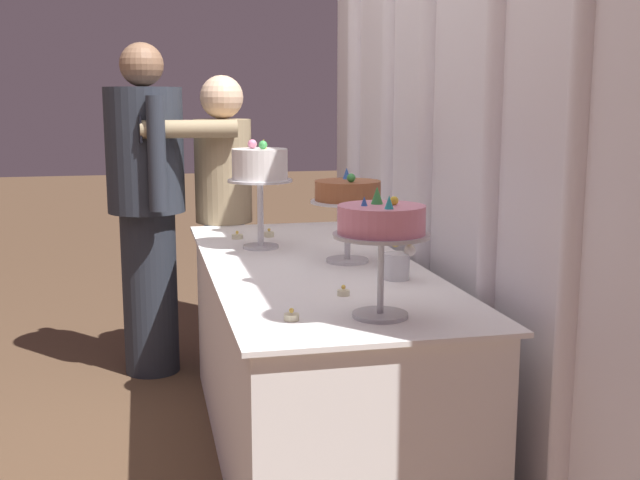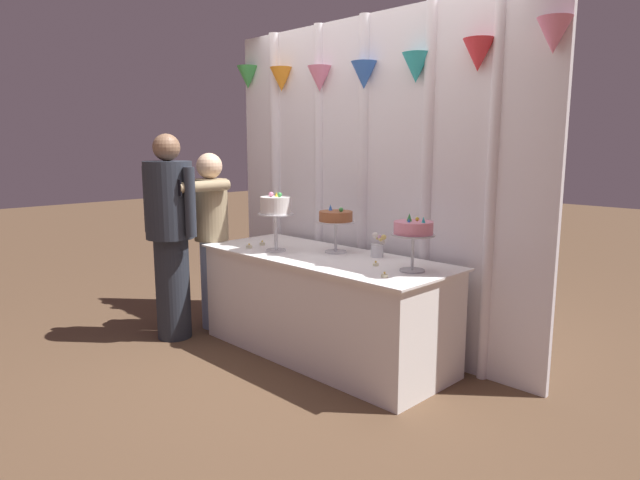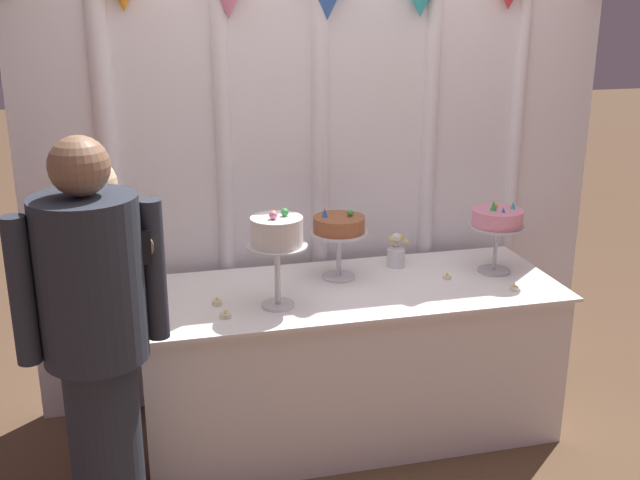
{
  "view_description": "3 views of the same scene",
  "coord_description": "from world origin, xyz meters",
  "px_view_note": "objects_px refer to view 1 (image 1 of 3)",
  "views": [
    {
      "loc": [
        2.84,
        -0.51,
        1.36
      ],
      "look_at": [
        -0.09,
        0.15,
        0.83
      ],
      "focal_mm": 44.78,
      "sensor_mm": 36.0,
      "label": 1
    },
    {
      "loc": [
        2.78,
        -2.69,
        1.55
      ],
      "look_at": [
        -0.11,
        0.17,
        0.84
      ],
      "focal_mm": 31.23,
      "sensor_mm": 36.0,
      "label": 2
    },
    {
      "loc": [
        -0.94,
        -3.14,
        2.08
      ],
      "look_at": [
        -0.13,
        0.13,
        0.99
      ],
      "focal_mm": 43.33,
      "sensor_mm": 36.0,
      "label": 3
    }
  ],
  "objects_px": {
    "cake_table": "(312,361)",
    "tealight_far_left": "(269,234)",
    "tealight_near_right": "(343,292)",
    "tealight_far_right": "(291,317)",
    "tealight_near_left": "(237,236)",
    "cake_display_center": "(348,196)",
    "cake_display_leftmost": "(260,169)",
    "flower_vase": "(398,259)",
    "guest_girl_blue_dress": "(222,207)",
    "guest_man_dark_suit": "(147,199)",
    "cake_display_rightmost": "(381,227)"
  },
  "relations": [
    {
      "from": "guest_man_dark_suit",
      "to": "cake_table",
      "type": "bearing_deg",
      "value": 27.76
    },
    {
      "from": "cake_display_leftmost",
      "to": "guest_girl_blue_dress",
      "type": "height_order",
      "value": "guest_girl_blue_dress"
    },
    {
      "from": "cake_table",
      "to": "cake_display_leftmost",
      "type": "bearing_deg",
      "value": -159.28
    },
    {
      "from": "cake_display_leftmost",
      "to": "flower_vase",
      "type": "height_order",
      "value": "cake_display_leftmost"
    },
    {
      "from": "cake_display_leftmost",
      "to": "cake_table",
      "type": "bearing_deg",
      "value": 20.72
    },
    {
      "from": "cake_display_center",
      "to": "tealight_far_right",
      "type": "relative_size",
      "value": 8.15
    },
    {
      "from": "cake_table",
      "to": "cake_display_center",
      "type": "bearing_deg",
      "value": 95.11
    },
    {
      "from": "tealight_near_right",
      "to": "tealight_far_right",
      "type": "bearing_deg",
      "value": -40.93
    },
    {
      "from": "tealight_far_right",
      "to": "guest_man_dark_suit",
      "type": "height_order",
      "value": "guest_man_dark_suit"
    },
    {
      "from": "cake_table",
      "to": "cake_display_center",
      "type": "distance_m",
      "value": 0.64
    },
    {
      "from": "tealight_far_left",
      "to": "guest_girl_blue_dress",
      "type": "distance_m",
      "value": 0.51
    },
    {
      "from": "cake_display_center",
      "to": "cake_display_rightmost",
      "type": "relative_size",
      "value": 0.95
    },
    {
      "from": "tealight_near_right",
      "to": "tealight_far_right",
      "type": "height_order",
      "value": "tealight_far_right"
    },
    {
      "from": "cake_display_rightmost",
      "to": "tealight_far_left",
      "type": "relative_size",
      "value": 8.25
    },
    {
      "from": "flower_vase",
      "to": "tealight_far_right",
      "type": "height_order",
      "value": "flower_vase"
    },
    {
      "from": "tealight_far_right",
      "to": "guest_girl_blue_dress",
      "type": "relative_size",
      "value": 0.03
    },
    {
      "from": "cake_display_rightmost",
      "to": "tealight_near_right",
      "type": "relative_size",
      "value": 9.31
    },
    {
      "from": "cake_display_center",
      "to": "flower_vase",
      "type": "relative_size",
      "value": 1.95
    },
    {
      "from": "cake_display_center",
      "to": "guest_man_dark_suit",
      "type": "relative_size",
      "value": 0.22
    },
    {
      "from": "cake_display_center",
      "to": "tealight_near_left",
      "type": "distance_m",
      "value": 0.73
    },
    {
      "from": "cake_table",
      "to": "cake_display_leftmost",
      "type": "xyz_separation_m",
      "value": [
        -0.36,
        -0.14,
        0.7
      ]
    },
    {
      "from": "cake_display_leftmost",
      "to": "cake_display_center",
      "type": "bearing_deg",
      "value": 38.23
    },
    {
      "from": "tealight_near_right",
      "to": "guest_man_dark_suit",
      "type": "height_order",
      "value": "guest_man_dark_suit"
    },
    {
      "from": "tealight_far_left",
      "to": "tealight_far_right",
      "type": "height_order",
      "value": "tealight_far_left"
    },
    {
      "from": "cake_table",
      "to": "tealight_far_right",
      "type": "distance_m",
      "value": 0.86
    },
    {
      "from": "guest_girl_blue_dress",
      "to": "guest_man_dark_suit",
      "type": "bearing_deg",
      "value": -91.36
    },
    {
      "from": "cake_table",
      "to": "tealight_far_left",
      "type": "relative_size",
      "value": 44.59
    },
    {
      "from": "cake_display_rightmost",
      "to": "guest_man_dark_suit",
      "type": "distance_m",
      "value": 1.98
    },
    {
      "from": "cake_display_rightmost",
      "to": "tealight_near_left",
      "type": "height_order",
      "value": "cake_display_rightmost"
    },
    {
      "from": "cake_table",
      "to": "cake_display_leftmost",
      "type": "distance_m",
      "value": 0.8
    },
    {
      "from": "cake_display_leftmost",
      "to": "cake_display_rightmost",
      "type": "distance_m",
      "value": 1.14
    },
    {
      "from": "cake_table",
      "to": "cake_display_rightmost",
      "type": "relative_size",
      "value": 5.4
    },
    {
      "from": "cake_display_center",
      "to": "guest_girl_blue_dress",
      "type": "bearing_deg",
      "value": -161.8
    },
    {
      "from": "flower_vase",
      "to": "tealight_near_right",
      "type": "height_order",
      "value": "flower_vase"
    },
    {
      "from": "cake_display_leftmost",
      "to": "cake_display_center",
      "type": "relative_size",
      "value": 1.27
    },
    {
      "from": "cake_display_rightmost",
      "to": "flower_vase",
      "type": "height_order",
      "value": "cake_display_rightmost"
    },
    {
      "from": "cake_display_rightmost",
      "to": "tealight_far_left",
      "type": "xyz_separation_m",
      "value": [
        -1.38,
        -0.1,
        -0.25
      ]
    },
    {
      "from": "tealight_far_right",
      "to": "tealight_near_right",
      "type": "bearing_deg",
      "value": 139.07
    },
    {
      "from": "tealight_far_right",
      "to": "guest_man_dark_suit",
      "type": "bearing_deg",
      "value": -168.63
    },
    {
      "from": "cake_display_center",
      "to": "tealight_near_left",
      "type": "relative_size",
      "value": 6.95
    },
    {
      "from": "cake_table",
      "to": "tealight_far_left",
      "type": "bearing_deg",
      "value": -174.28
    },
    {
      "from": "flower_vase",
      "to": "guest_man_dark_suit",
      "type": "height_order",
      "value": "guest_man_dark_suit"
    },
    {
      "from": "cake_display_rightmost",
      "to": "tealight_near_right",
      "type": "xyz_separation_m",
      "value": [
        -0.26,
        -0.04,
        -0.25
      ]
    },
    {
      "from": "guest_girl_blue_dress",
      "to": "guest_man_dark_suit",
      "type": "xyz_separation_m",
      "value": [
        -0.01,
        -0.37,
        0.05
      ]
    },
    {
      "from": "tealight_near_left",
      "to": "tealight_far_right",
      "type": "height_order",
      "value": "same"
    },
    {
      "from": "guest_girl_blue_dress",
      "to": "tealight_near_left",
      "type": "bearing_deg",
      "value": 1.58
    },
    {
      "from": "flower_vase",
      "to": "tealight_far_left",
      "type": "relative_size",
      "value": 4.04
    },
    {
      "from": "cake_display_rightmost",
      "to": "tealight_far_right",
      "type": "distance_m",
      "value": 0.35
    },
    {
      "from": "tealight_near_left",
      "to": "cake_table",
      "type": "bearing_deg",
      "value": 18.83
    },
    {
      "from": "cake_table",
      "to": "tealight_near_left",
      "type": "distance_m",
      "value": 0.75
    }
  ]
}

